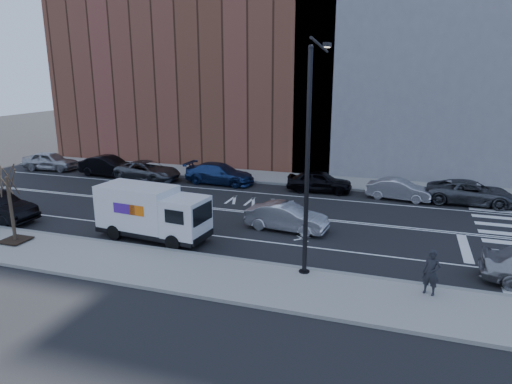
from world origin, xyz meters
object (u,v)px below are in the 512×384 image
Objects in this scene: fedex_van at (152,212)px; pedestrian at (431,272)px; far_parked_b at (109,166)px; far_parked_a at (50,161)px; driving_sedan at (287,217)px.

fedex_van reaches higher than pedestrian.
fedex_van is 1.23× the size of far_parked_b.
far_parked_a is at bearing 91.83° from far_parked_b.
fedex_van is 15.35m from far_parked_b.
far_parked_a reaches higher than driving_sedan.
fedex_van is 13.09m from pedestrian.
pedestrian reaches higher than driving_sedan.
driving_sedan is at bearing -115.14° from far_parked_a.
far_parked_b is at bearing 139.05° from fedex_van.
driving_sedan is (16.59, -7.81, -0.08)m from far_parked_b.
far_parked_b is at bearing -98.83° from far_parked_a.
far_parked_b is 1.12× the size of driving_sedan.
fedex_van is at bearing 124.36° from driving_sedan.
far_parked_b reaches higher than far_parked_a.
far_parked_a is 0.94× the size of far_parked_b.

